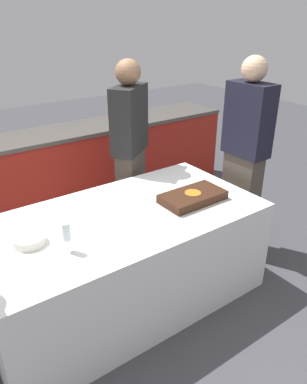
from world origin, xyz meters
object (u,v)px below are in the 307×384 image
wine_glass (66,233)px  person_cutting_cake (130,153)px  cake (193,197)px  plate_stack (29,240)px  person_seated_right (244,158)px

wine_glass → person_cutting_cake: (1.02, 0.93, 0.00)m
cake → wine_glass: size_ratio=2.70×
cake → plate_stack: cake is taller
cake → person_cutting_cake: (0.00, 0.86, 0.10)m
plate_stack → person_cutting_cake: person_cutting_cake is taller
person_cutting_cake → person_seated_right: person_seated_right is taller
cake → person_cutting_cake: person_cutting_cake is taller
wine_glass → person_seated_right: (1.71, 0.19, 0.03)m
wine_glass → cake: bearing=3.8°
plate_stack → person_seated_right: (1.87, -0.02, 0.13)m
person_cutting_cake → plate_stack: bearing=-4.8°
plate_stack → person_cutting_cake: size_ratio=0.12×
plate_stack → person_cutting_cake: (1.18, 0.72, 0.10)m
person_seated_right → wine_glass: bearing=-83.5°
cake → person_seated_right: size_ratio=0.30×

